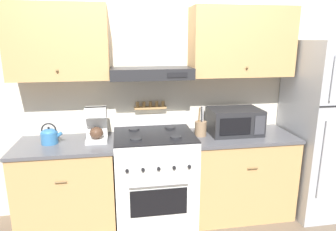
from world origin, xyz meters
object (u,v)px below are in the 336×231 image
(tea_kettle, at_px, (50,136))
(microwave, at_px, (234,121))
(coffee_maker, at_px, (96,124))
(refrigerator, at_px, (326,129))
(utensil_crock, at_px, (201,128))
(stove_range, at_px, (154,178))

(tea_kettle, height_order, microwave, microwave)
(coffee_maker, bearing_deg, refrigerator, -2.69)
(refrigerator, distance_m, microwave, 1.01)
(refrigerator, bearing_deg, tea_kettle, 178.29)
(microwave, relative_size, utensil_crock, 1.73)
(refrigerator, xyz_separation_m, tea_kettle, (-2.85, 0.08, 0.05))
(refrigerator, bearing_deg, coffee_maker, 177.31)
(refrigerator, bearing_deg, microwave, 174.12)
(refrigerator, relative_size, utensil_crock, 6.06)
(stove_range, xyz_separation_m, refrigerator, (1.86, -0.03, 0.44))
(tea_kettle, height_order, utensil_crock, utensil_crock)
(microwave, bearing_deg, refrigerator, -5.88)
(refrigerator, relative_size, coffee_maker, 5.66)
(tea_kettle, bearing_deg, stove_range, -3.36)
(coffee_maker, bearing_deg, tea_kettle, -176.25)
(stove_range, xyz_separation_m, utensil_crock, (0.49, 0.06, 0.49))
(stove_range, bearing_deg, tea_kettle, 176.64)
(stove_range, relative_size, coffee_maker, 3.29)
(tea_kettle, distance_m, coffee_maker, 0.45)
(coffee_maker, height_order, microwave, coffee_maker)
(refrigerator, height_order, tea_kettle, refrigerator)
(refrigerator, relative_size, microwave, 3.49)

